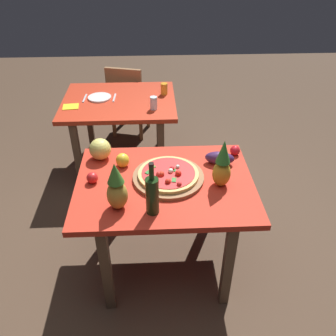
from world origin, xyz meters
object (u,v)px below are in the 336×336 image
at_px(pizza_board, 168,177).
at_px(melon, 100,149).
at_px(tomato_at_corner, 92,178).
at_px(knife_utensil, 114,98).
at_px(pineapple_left, 117,188).
at_px(eggplant, 220,158).
at_px(pizza, 168,174).
at_px(fork_utensil, 85,98).
at_px(drinking_glass_water, 154,103).
at_px(tomato_near_board, 235,150).
at_px(wine_bottle, 152,195).
at_px(drinking_glass_juice, 164,89).
at_px(dining_chair, 128,97).
at_px(display_table, 165,193).
at_px(dinner_plate, 100,97).
at_px(pineapple_right, 222,166).
at_px(napkin_folded, 71,107).
at_px(bell_pepper, 123,160).
at_px(background_table, 120,109).

height_order(pizza_board, melon, melon).
xyz_separation_m(tomato_at_corner, knife_utensil, (0.04, 1.32, -0.03)).
xyz_separation_m(pineapple_left, eggplant, (0.67, 0.42, -0.09)).
xyz_separation_m(pizza, fork_utensil, (-0.73, 1.31, -0.04)).
distance_m(pizza, drinking_glass_water, 1.05).
relative_size(tomato_near_board, knife_utensil, 0.40).
bearing_deg(fork_utensil, knife_utensil, 2.15).
bearing_deg(wine_bottle, drinking_glass_water, 88.95).
bearing_deg(wine_bottle, drinking_glass_juice, 85.57).
distance_m(dining_chair, drinking_glass_juice, 0.75).
height_order(display_table, dinner_plate, dinner_plate).
bearing_deg(pineapple_right, pizza_board, 166.70).
height_order(wine_bottle, napkin_folded, wine_bottle).
distance_m(bell_pepper, knife_utensil, 1.15).
height_order(bell_pepper, dinner_plate, bell_pepper).
height_order(tomato_at_corner, napkin_folded, tomato_at_corner).
distance_m(display_table, eggplant, 0.45).
relative_size(melon, drinking_glass_juice, 1.39).
height_order(display_table, eggplant, eggplant).
distance_m(bell_pepper, eggplant, 0.67).
xyz_separation_m(dining_chair, tomato_near_board, (0.86, -1.66, 0.30)).
bearing_deg(tomato_near_board, tomato_at_corner, -163.95).
bearing_deg(pineapple_right, dinner_plate, 123.68).
distance_m(pizza_board, drinking_glass_juice, 1.37).
relative_size(pineapple_right, tomato_at_corner, 4.42).
relative_size(dining_chair, knife_utensil, 4.72).
xyz_separation_m(tomato_near_board, fork_utensil, (-1.22, 1.04, -0.03)).
distance_m(eggplant, napkin_folded, 1.54).
height_order(display_table, tomato_near_board, tomato_near_board).
xyz_separation_m(dining_chair, eggplant, (0.73, -1.76, 0.31)).
distance_m(pineapple_right, drinking_glass_water, 1.20).
bearing_deg(tomato_at_corner, wine_bottle, -37.93).
bearing_deg(pineapple_left, knife_utensil, 95.30).
relative_size(pineapple_left, melon, 2.05).
height_order(pizza, pineapple_left, pineapple_left).
relative_size(pizza_board, wine_bottle, 1.37).
relative_size(wine_bottle, pineapple_left, 1.10).
xyz_separation_m(melon, fork_utensil, (-0.27, 1.04, -0.07)).
relative_size(display_table, melon, 7.57).
bearing_deg(pizza_board, display_table, -129.61).
height_order(melon, bell_pepper, melon).
bearing_deg(background_table, pizza_board, -72.14).
xyz_separation_m(dinner_plate, napkin_folded, (-0.24, -0.18, -0.01)).
relative_size(dinner_plate, napkin_folded, 1.57).
height_order(background_table, pizza_board, pizza_board).
relative_size(bell_pepper, drinking_glass_juice, 0.92).
bearing_deg(melon, dinner_plate, 96.99).
bearing_deg(pizza_board, drinking_glass_water, 94.41).
relative_size(tomato_at_corner, napkin_folded, 0.53).
height_order(pizza, napkin_folded, pizza).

